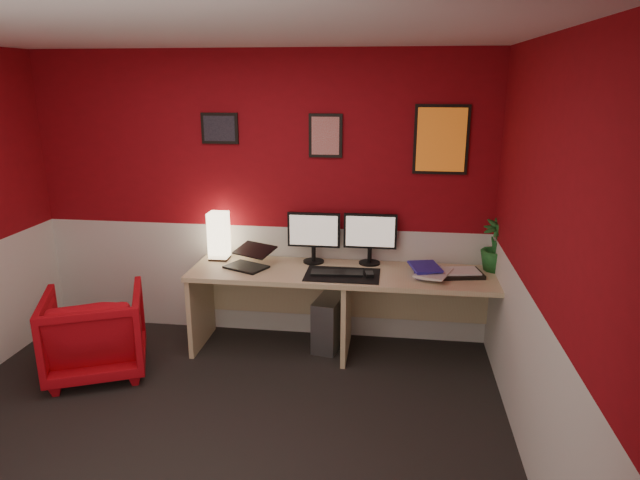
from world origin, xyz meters
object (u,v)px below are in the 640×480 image
Objects in this scene: laptop at (246,255)px; pc_tower at (330,321)px; desk at (346,313)px; zen_tray at (460,273)px; shoji_lamp at (219,237)px; potted_plant at (496,245)px; monitor_right at (370,231)px; armchair at (95,332)px; monitor_left at (314,230)px.

laptop is 0.93m from pc_tower.
zen_tray is at bearing 2.20° from desk.
shoji_lamp is 1.21× the size of laptop.
desk is 6.05× the size of potted_plant.
desk is 0.99m from zen_tray.
shoji_lamp is 1.21m from pc_tower.
monitor_right reaches higher than armchair.
monitor_right is 1.03m from potted_plant.
zen_tray is 2.93m from armchair.
potted_plant is (2.34, 0.01, 0.02)m from shoji_lamp.
pc_tower is at bearing -4.28° from shoji_lamp.
potted_plant is at bearing -2.01° from monitor_right.
monitor_left is at bearing 159.28° from pc_tower.
potted_plant is 3.28m from armchair.
laptop is (-0.84, -0.02, 0.47)m from desk.
shoji_lamp is at bearing -159.27° from armchair.
armchair is (-0.79, -0.77, -0.59)m from shoji_lamp.
monitor_right reaches higher than potted_plant.
laptop is 0.57× the size of monitor_left.
pc_tower is at bearing 175.77° from zen_tray.
monitor_right reaches higher than pc_tower.
monitor_right is 1.66× the size of zen_tray.
monitor_left is at bearing -177.03° from monitor_right.
shoji_lamp is 1.31m from monitor_right.
monitor_right is 1.29× the size of pc_tower.
monitor_left is 1.35× the size of potted_plant.
shoji_lamp is at bearing -173.74° from pc_tower.
desk is 1.35m from potted_plant.
zen_tray reaches higher than armchair.
desk is at bearing 27.01° from laptop.
laptop is 1.76m from zen_tray.
zen_tray is 0.39m from potted_plant.
desk is 4.48× the size of monitor_right.
shoji_lamp reaches higher than laptop.
armchair is (-1.93, -0.59, -0.03)m from desk.
laptop is 0.94× the size of zen_tray.
desk is 3.50× the size of armchair.
laptop is at bearing -158.46° from pc_tower.
potted_plant is (1.03, -0.04, -0.07)m from monitor_right.
armchair is at bearing -126.85° from laptop.
shoji_lamp is at bearing -179.79° from potted_plant.
shoji_lamp is 0.89× the size of pc_tower.
laptop reaches higher than desk.
monitor_right is at bearing 2.97° from monitor_left.
potted_plant is at bearing -0.43° from monitor_left.
armchair is (-1.62, -0.79, -0.68)m from monitor_left.
potted_plant is (1.20, 0.20, 0.58)m from desk.
zen_tray is (1.75, 0.06, -0.09)m from laptop.
zen_tray is (1.22, -0.17, -0.28)m from monitor_left.
pc_tower is at bearing 143.51° from desk.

